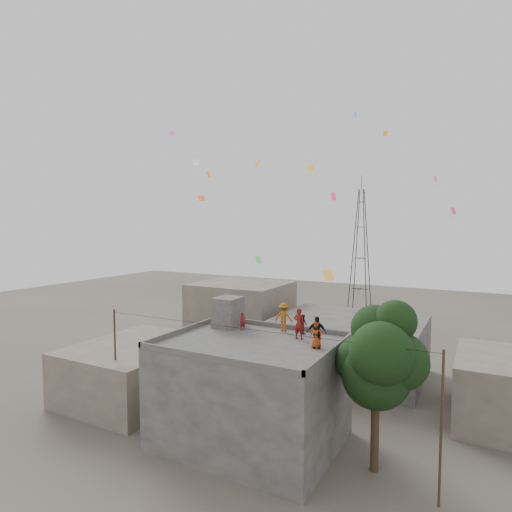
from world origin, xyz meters
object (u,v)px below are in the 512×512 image
at_px(stair_head_box, 228,312).
at_px(transmission_tower, 360,251).
at_px(person_red_adult, 299,324).
at_px(tree, 380,358).
at_px(person_dark_adult, 317,332).

bearing_deg(stair_head_box, transmission_tower, 91.23).
bearing_deg(person_red_adult, tree, 165.52).
height_order(tree, person_red_adult, tree).
height_order(tree, person_dark_adult, tree).
relative_size(stair_head_box, transmission_tower, 0.10).
xyz_separation_m(person_red_adult, person_dark_adult, (1.60, -1.31, -0.05)).
distance_m(stair_head_box, transmission_tower, 37.46).
xyz_separation_m(transmission_tower, person_red_adult, (6.25, -38.04, -2.02)).
xyz_separation_m(tree, transmission_tower, (-11.37, 39.40, 2.97)).
bearing_deg(transmission_tower, person_red_adult, -80.67).
distance_m(person_red_adult, person_dark_adult, 2.07).
relative_size(stair_head_box, person_red_adult, 1.06).
distance_m(tree, person_dark_adult, 3.63).
relative_size(stair_head_box, person_dark_adult, 1.11).
bearing_deg(tree, person_red_adult, 165.11).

